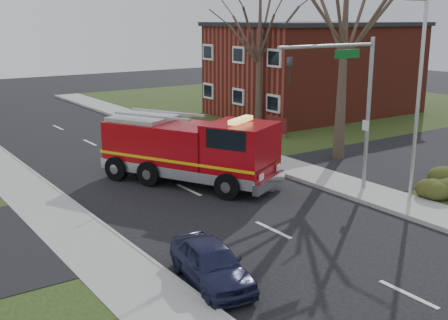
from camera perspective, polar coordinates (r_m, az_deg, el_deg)
ground at (r=20.90m, az=5.02°, el=-7.12°), size 120.00×120.00×0.00m
sidewalk_right at (r=25.07m, az=16.06°, el=-3.77°), size 2.40×80.00×0.15m
sidewalk_left at (r=17.87m, az=-10.82°, el=-10.93°), size 2.40×80.00×0.15m
brick_building at (r=45.73m, az=9.26°, el=9.16°), size 15.40×10.40×7.25m
health_center_sign at (r=36.41m, az=5.34°, el=3.59°), size 0.12×2.00×1.40m
hedge_corner at (r=26.55m, az=21.67°, el=-2.10°), size 2.80×2.00×0.90m
bare_tree_near at (r=30.35m, az=12.21°, el=13.62°), size 6.00×6.00×12.00m
bare_tree_far at (r=38.06m, az=3.67°, el=12.58°), size 5.25×5.25×10.50m
traffic_signal_mast at (r=24.32m, az=12.58°, el=7.10°), size 5.29×0.18×6.80m
streetlight_pole at (r=24.55m, az=19.09°, el=6.36°), size 1.48×0.16×8.40m
fire_engine at (r=26.28m, az=-3.38°, el=0.85°), size 6.22×8.66×3.34m
parked_car_maroon at (r=16.67m, az=-1.29°, el=-10.42°), size 2.12×3.97×1.28m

